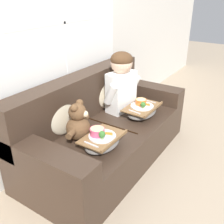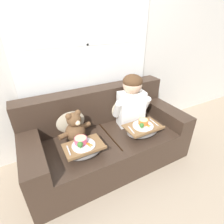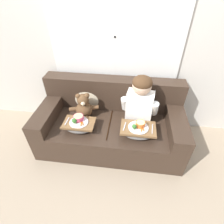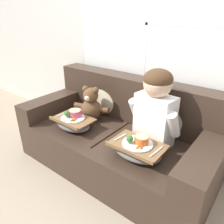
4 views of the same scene
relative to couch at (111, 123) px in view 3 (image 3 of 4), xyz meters
name	(u,v)px [view 3 (image 3 of 4)]	position (x,y,z in m)	size (l,w,h in m)	color
ground_plane	(110,141)	(0.00, -0.07, -0.31)	(14.00, 14.00, 0.00)	tan
wall_back_with_window	(116,40)	(0.00, 0.46, 0.99)	(8.00, 0.08, 2.60)	beige
couch	(111,123)	(0.00, 0.00, 0.00)	(1.91, 0.90, 0.86)	#38281E
throw_pillow_behind_child	(139,100)	(0.37, 0.19, 0.29)	(0.41, 0.20, 0.43)	#C1B293
throw_pillow_behind_teddy	(87,97)	(-0.37, 0.19, 0.29)	(0.38, 0.18, 0.39)	#C1B293
child_figure	(140,98)	(0.37, 0.00, 0.45)	(0.48, 0.25, 0.66)	white
teddy_bear	(84,107)	(-0.37, 0.00, 0.25)	(0.39, 0.29, 0.37)	brown
lap_tray_child	(138,130)	(0.37, -0.26, 0.16)	(0.42, 0.29, 0.19)	slate
lap_tray_teddy	(79,125)	(-0.37, -0.26, 0.16)	(0.39, 0.27, 0.19)	slate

